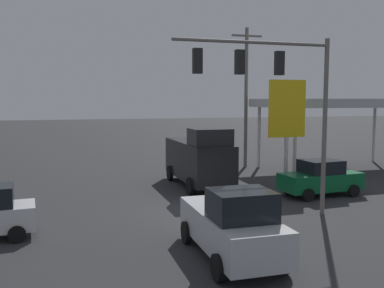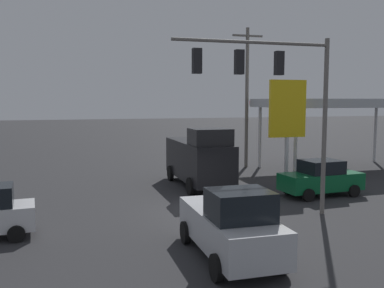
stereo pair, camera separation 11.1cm
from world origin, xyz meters
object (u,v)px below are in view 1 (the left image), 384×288
object	(u,v)px
sedan_waiting	(321,178)
pickup_parked	(232,225)
delivery_truck	(199,158)
traffic_signal_assembly	(275,84)
price_sign	(287,113)
utility_pole	(246,94)

from	to	relation	value
sedan_waiting	pickup_parked	xyz separation A→B (m)	(8.05, 7.24, 0.16)
sedan_waiting	pickup_parked	distance (m)	10.83
delivery_truck	sedan_waiting	size ratio (longest dim) A/B	1.51
traffic_signal_assembly	price_sign	size ratio (longest dim) A/B	1.24
utility_pole	price_sign	world-z (taller)	utility_pole
sedan_waiting	price_sign	bearing A→B (deg)	-83.16
delivery_truck	sedan_waiting	bearing A→B (deg)	52.97
price_sign	sedan_waiting	distance (m)	4.47
utility_pole	price_sign	xyz separation A→B (m)	(0.74, 7.58, -1.16)
delivery_truck	pickup_parked	bearing A→B (deg)	-12.82
delivery_truck	traffic_signal_assembly	bearing A→B (deg)	7.48
utility_pole	price_sign	distance (m)	7.70
utility_pole	sedan_waiting	size ratio (longest dim) A/B	2.33
traffic_signal_assembly	pickup_parked	world-z (taller)	traffic_signal_assembly
traffic_signal_assembly	price_sign	xyz separation A→B (m)	(-3.99, -6.01, -1.39)
sedan_waiting	utility_pole	bearing A→B (deg)	-95.15
delivery_truck	sedan_waiting	world-z (taller)	delivery_truck
utility_pole	price_sign	size ratio (longest dim) A/B	1.67
utility_pole	sedan_waiting	xyz separation A→B (m)	(0.20, 10.38, -4.60)
traffic_signal_assembly	pickup_parked	size ratio (longest dim) A/B	1.49
price_sign	delivery_truck	xyz separation A→B (m)	(5.01, -1.32, -2.69)
traffic_signal_assembly	sedan_waiting	size ratio (longest dim) A/B	1.72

